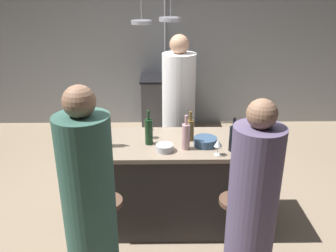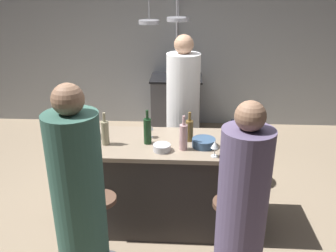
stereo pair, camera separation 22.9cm
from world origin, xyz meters
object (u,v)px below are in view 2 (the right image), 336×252
Objects in this scene: mixing_bowl_ceramic at (90,134)px; guest_left at (80,210)px; wine_bottle_red at (148,131)px; wine_bottle_rose at (183,137)px; wine_bottle_amber at (189,130)px; mixing_bowl_blue at (204,143)px; guest_right at (241,221)px; chef at (183,118)px; mixing_bowl_steel at (162,148)px; bar_stool_left at (103,228)px; wine_bottle_white at (105,132)px; wine_bottle_dark at (231,140)px; wine_glass_near_right_guest at (215,145)px; pepper_mill at (248,133)px; stove_range at (176,104)px; wine_glass_by_chef at (150,127)px; bar_stool_right at (227,233)px.

guest_left is at bearing -79.52° from mixing_bowl_ceramic.
mixing_bowl_ceramic is at bearing 169.58° from wine_bottle_red.
wine_bottle_amber is at bearing 74.69° from wine_bottle_rose.
wine_bottle_rose is (0.33, -0.11, -0.00)m from wine_bottle_red.
wine_bottle_amber is at bearing 137.99° from mixing_bowl_blue.
chef is at bearing 103.77° from guest_right.
mixing_bowl_steel is (-0.24, -0.23, -0.08)m from wine_bottle_amber.
wine_bottle_rose is 0.21m from mixing_bowl_steel.
bar_stool_left is 0.39× the size of guest_left.
wine_bottle_white is 0.99× the size of wine_bottle_dark.
wine_glass_near_right_guest is (0.98, -0.19, -0.01)m from wine_bottle_white.
pepper_mill reaches higher than bar_stool_left.
mixing_bowl_blue is (0.34, -2.53, 0.49)m from stove_range.
guest_right is 11.17× the size of wine_glass_near_right_guest.
guest_left is at bearing -99.27° from stove_range.
chef is 12.14× the size of wine_glass_near_right_guest.
bar_stool_left is 1.01m from wine_glass_by_chef.
wine_glass_by_chef reaches higher than mixing_bowl_ceramic.
wine_bottle_amber is at bearing 109.96° from guest_right.
wine_bottle_white is 1.08× the size of wine_bottle_amber.
wine_bottle_rose is at bearing -13.38° from mixing_bowl_ceramic.
bar_stool_right is at bearing 96.83° from guest_right.
chef is 0.93m from mixing_bowl_blue.
guest_right is 7.68× the size of mixing_bowl_blue.
wine_bottle_rose is at bearing -159.38° from mixing_bowl_blue.
pepper_mill reaches higher than stove_range.
bar_stool_left is 2.39× the size of wine_bottle_amber.
wine_glass_by_chef is (-0.74, 1.06, 0.25)m from guest_right.
guest_left is 1.22m from wine_glass_near_right_guest.
wine_bottle_red is at bearing 158.47° from wine_glass_near_right_guest.
mixing_bowl_steel is at bearing -163.68° from mixing_bowl_blue.
wine_glass_near_right_guest is (0.60, -0.24, -0.02)m from wine_bottle_red.
mixing_bowl_steel is (0.47, 0.43, 0.55)m from bar_stool_left.
guest_right is 1.46m from wine_bottle_white.
chef is 1.03× the size of guest_left.
bar_stool_right is 0.42× the size of guest_right.
mixing_bowl_blue is (0.51, -0.04, -0.09)m from wine_bottle_red.
wine_glass_near_right_guest is 0.47m from mixing_bowl_steel.
stove_range is 2.61m from pepper_mill.
mixing_bowl_steel is at bearing 142.46° from bar_stool_right.
guest_right is 1.00m from mixing_bowl_steel.
mixing_bowl_blue is (-0.19, 0.54, 0.56)m from bar_stool_right.
stove_range is 2.87× the size of wine_bottle_dark.
wine_bottle_dark is (0.04, 0.43, 0.64)m from bar_stool_right.
pepper_mill is (0.21, 0.63, 0.63)m from bar_stool_right.
chef reaches higher than wine_glass_by_chef.
pepper_mill is 0.42m from mixing_bowl_blue.
wine_glass_near_right_guest is at bearing -75.20° from chef.
chef is at bearing 40.75° from mixing_bowl_ceramic.
guest_left reaches higher than wine_bottle_red.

